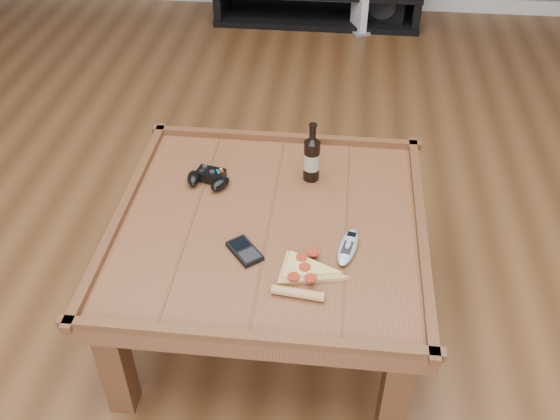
# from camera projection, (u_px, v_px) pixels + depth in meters

# --- Properties ---
(ground) EXTENTS (6.00, 6.00, 0.00)m
(ground) POSITION_uv_depth(u_px,v_px,m) (271.00, 314.00, 2.30)
(ground) COLOR #4E2D16
(ground) RESTS_ON ground
(coffee_table) EXTENTS (1.03, 1.03, 0.48)m
(coffee_table) POSITION_uv_depth(u_px,v_px,m) (269.00, 235.00, 2.05)
(coffee_table) COLOR #563118
(coffee_table) RESTS_ON ground
(beer_bottle) EXTENTS (0.06, 0.06, 0.22)m
(beer_bottle) POSITION_uv_depth(u_px,v_px,m) (312.00, 157.00, 2.14)
(beer_bottle) COLOR black
(beer_bottle) RESTS_ON coffee_table
(game_controller) EXTENTS (0.17, 0.13, 0.05)m
(game_controller) POSITION_uv_depth(u_px,v_px,m) (208.00, 178.00, 2.16)
(game_controller) COLOR black
(game_controller) RESTS_ON coffee_table
(pizza_slice) EXTENTS (0.19, 0.29, 0.03)m
(pizza_slice) POSITION_uv_depth(u_px,v_px,m) (304.00, 273.00, 1.82)
(pizza_slice) COLOR tan
(pizza_slice) RESTS_ON coffee_table
(smartphone) EXTENTS (0.13, 0.14, 0.02)m
(smartphone) POSITION_uv_depth(u_px,v_px,m) (245.00, 251.00, 1.90)
(smartphone) COLOR black
(smartphone) RESTS_ON coffee_table
(remote_control) EXTENTS (0.09, 0.18, 0.03)m
(remote_control) POSITION_uv_depth(u_px,v_px,m) (348.00, 247.00, 1.91)
(remote_control) COLOR #9CA1AA
(remote_control) RESTS_ON coffee_table
(game_console) EXTENTS (0.18, 0.22, 0.24)m
(game_console) POSITION_uv_depth(u_px,v_px,m) (359.00, 15.00, 4.18)
(game_console) COLOR slate
(game_console) RESTS_ON ground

